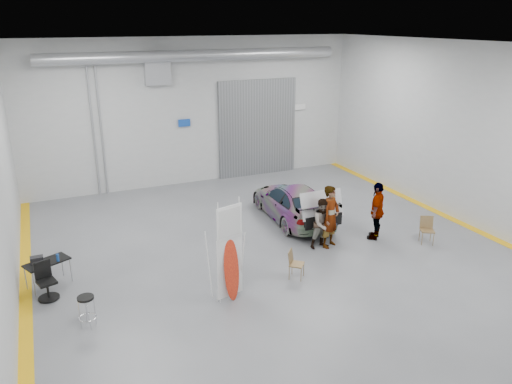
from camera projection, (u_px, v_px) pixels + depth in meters
name	position (u px, v px, depth m)	size (l,w,h in m)	color
ground	(280.00, 258.00, 14.64)	(16.00, 16.00, 0.00)	slate
room_shell	(257.00, 107.00, 15.32)	(14.02, 16.18, 6.01)	#B2B4B6
sedan_car	(293.00, 202.00, 17.30)	(1.74, 4.27, 1.24)	silver
person_a	(331.00, 217.00, 15.08)	(0.71, 0.47, 1.95)	#8F5F4E
person_b	(323.00, 224.00, 15.05)	(0.77, 0.59, 1.58)	slate
person_c	(377.00, 211.00, 15.66)	(1.08, 0.45, 1.87)	#905C30
surfboard_display	(229.00, 261.00, 12.10)	(0.73, 0.34, 2.64)	white
folding_chair_near	(296.00, 269.00, 13.43)	(0.52, 0.60, 0.79)	brown
folding_chair_far	(426.00, 235.00, 15.51)	(0.54, 0.58, 0.84)	brown
shop_stool	(87.00, 312.00, 11.24)	(0.39, 0.39, 0.77)	black
work_table	(44.00, 262.00, 12.89)	(1.22, 0.95, 0.89)	#9A9CA3
office_chair	(47.00, 283.00, 12.40)	(0.52, 0.55, 0.96)	black
trunk_lid	(321.00, 202.00, 15.46)	(1.44, 0.88, 0.04)	silver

